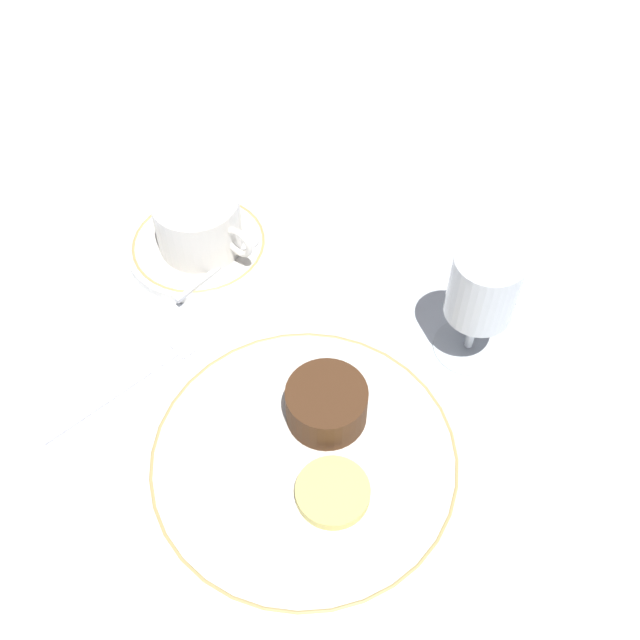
{
  "coord_description": "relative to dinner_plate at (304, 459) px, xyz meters",
  "views": [
    {
      "loc": [
        0.16,
        -0.25,
        0.58
      ],
      "look_at": [
        -0.08,
        0.1,
        0.04
      ],
      "focal_mm": 42.0,
      "sensor_mm": 36.0,
      "label": 1
    }
  ],
  "objects": [
    {
      "name": "ground_plane",
      "position": [
        0.02,
        0.01,
        -0.01
      ],
      "size": [
        3.0,
        3.0,
        0.0
      ],
      "primitive_type": "plane",
      "color": "white"
    },
    {
      "name": "dinner_plate",
      "position": [
        0.0,
        0.0,
        0.0
      ],
      "size": [
        0.28,
        0.28,
        0.01
      ],
      "color": "white",
      "rests_on": "ground_plane"
    },
    {
      "name": "saucer",
      "position": [
        -0.24,
        0.14,
        -0.0
      ],
      "size": [
        0.15,
        0.15,
        0.01
      ],
      "color": "white",
      "rests_on": "ground_plane"
    },
    {
      "name": "coffee_cup",
      "position": [
        -0.23,
        0.14,
        0.03
      ],
      "size": [
        0.11,
        0.09,
        0.06
      ],
      "color": "white",
      "rests_on": "saucer"
    },
    {
      "name": "spoon",
      "position": [
        -0.2,
        0.14,
        0.0
      ],
      "size": [
        0.02,
        0.12,
        0.0
      ],
      "color": "silver",
      "rests_on": "saucer"
    },
    {
      "name": "wine_glass",
      "position": [
        0.06,
        0.19,
        0.07
      ],
      "size": [
        0.07,
        0.07,
        0.12
      ],
      "color": "silver",
      "rests_on": "ground_plane"
    },
    {
      "name": "fork",
      "position": [
        -0.17,
        0.0,
        -0.01
      ],
      "size": [
        0.06,
        0.19,
        0.01
      ],
      "color": "silver",
      "rests_on": "ground_plane"
    },
    {
      "name": "dessert_cake",
      "position": [
        -0.01,
        0.04,
        0.02
      ],
      "size": [
        0.07,
        0.07,
        0.04
      ],
      "color": "#4C2D19",
      "rests_on": "dinner_plate"
    },
    {
      "name": "pineapple_slice",
      "position": [
        0.04,
        -0.02,
        0.01
      ],
      "size": [
        0.06,
        0.06,
        0.01
      ],
      "color": "#EFE075",
      "rests_on": "dinner_plate"
    }
  ]
}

